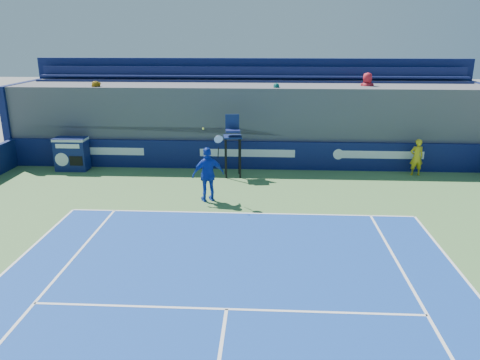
# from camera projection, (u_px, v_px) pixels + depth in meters

# --- Properties ---
(ball_person) EXTENTS (0.58, 0.41, 1.50)m
(ball_person) POSITION_uv_depth(u_px,v_px,m) (417.00, 157.00, 18.81)
(ball_person) COLOR gold
(ball_person) RESTS_ON apron
(back_hoarding) EXTENTS (20.40, 0.21, 1.20)m
(back_hoarding) POSITION_uv_depth(u_px,v_px,m) (247.00, 155.00, 19.76)
(back_hoarding) COLOR #0D1549
(back_hoarding) RESTS_ON ground
(match_clock) EXTENTS (1.32, 0.73, 1.40)m
(match_clock) POSITION_uv_depth(u_px,v_px,m) (72.00, 153.00, 19.54)
(match_clock) COLOR #101A50
(match_clock) RESTS_ON ground
(umpire_chair) EXTENTS (0.79, 0.79, 2.48)m
(umpire_chair) POSITION_uv_depth(u_px,v_px,m) (233.00, 139.00, 18.49)
(umpire_chair) COLOR black
(umpire_chair) RESTS_ON ground
(tennis_player) EXTENTS (1.19, 0.84, 2.57)m
(tennis_player) POSITION_uv_depth(u_px,v_px,m) (208.00, 174.00, 15.83)
(tennis_player) COLOR #1537AF
(tennis_player) RESTS_ON apron
(stadium_seating) EXTENTS (21.00, 4.05, 4.40)m
(stadium_seating) POSITION_uv_depth(u_px,v_px,m) (249.00, 118.00, 21.35)
(stadium_seating) COLOR #4B4A4F
(stadium_seating) RESTS_ON ground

